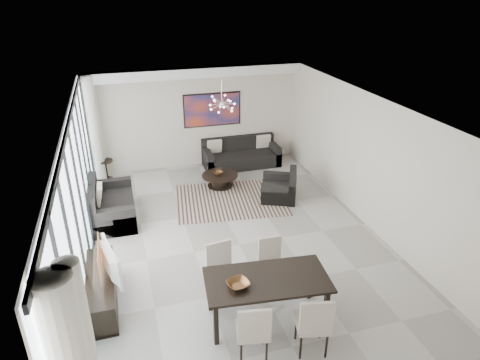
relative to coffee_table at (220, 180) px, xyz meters
name	(u,v)px	position (x,y,z in m)	size (l,w,h in m)	color
room_shell	(262,179)	(0.17, -2.83, 1.26)	(6.00, 9.00, 2.90)	#A8A39B
window_wall	(86,201)	(-3.15, -2.83, 1.28)	(0.37, 8.95, 2.90)	silver
soffit	(195,72)	(-0.29, 1.47, 2.58)	(5.98, 0.40, 0.26)	white
painting	(212,110)	(0.21, 1.64, 1.46)	(1.68, 0.04, 0.98)	red
chandelier	(222,104)	(0.01, -0.33, 2.16)	(0.66, 0.66, 0.71)	silver
rug	(231,199)	(0.07, -0.84, -0.19)	(2.69, 2.07, 0.01)	black
coffee_table	(220,180)	(0.00, 0.00, 0.00)	(0.97, 0.97, 0.34)	black
bowl_coffee	(218,173)	(-0.03, 0.03, 0.19)	(0.25, 0.25, 0.08)	brown
sofa_main	(241,156)	(0.95, 1.24, 0.08)	(2.22, 0.91, 0.81)	black
loveseat	(110,207)	(-2.84, -0.96, 0.11)	(0.99, 1.76, 0.88)	black
armchair	(280,189)	(1.30, -1.11, 0.07)	(1.13, 1.16, 0.75)	black
side_table	(106,167)	(-2.90, 1.32, 0.19)	(0.42, 0.42, 0.57)	black
tv_console	(101,289)	(-3.05, -3.87, 0.08)	(0.50, 1.77, 0.55)	black
television	(106,263)	(-2.89, -3.95, 0.64)	(0.99, 0.13, 0.57)	gray
dining_table	(267,283)	(-0.48, -5.03, 0.53)	(2.04, 1.17, 0.81)	black
dining_chair_sw	(254,329)	(-0.94, -5.77, 0.39)	(0.55, 0.55, 1.02)	#BAAB9B
dining_chair_se	(314,322)	(-0.07, -5.90, 0.42)	(0.58, 0.58, 1.05)	#BAAB9B
dining_chair_nw	(221,266)	(-1.02, -4.21, 0.39)	(0.52, 0.52, 1.01)	#BAAB9B
dining_chair_ne	(271,258)	(-0.09, -4.18, 0.33)	(0.42, 0.42, 0.92)	#BAAB9B
bowl_dining	(238,284)	(-0.96, -5.08, 0.66)	(0.33, 0.33, 0.08)	brown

